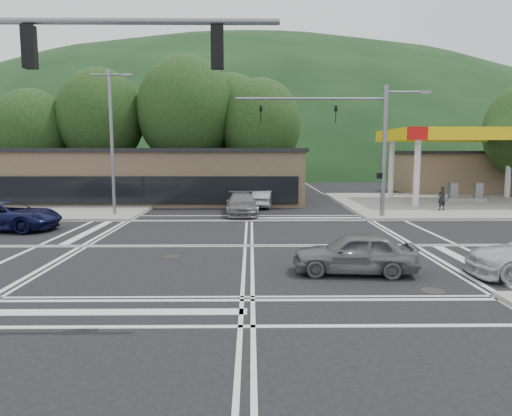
{
  "coord_description": "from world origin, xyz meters",
  "views": [
    {
      "loc": [
        0.1,
        -19.56,
        4.16
      ],
      "look_at": [
        0.34,
        2.1,
        1.4
      ],
      "focal_mm": 32.0,
      "sensor_mm": 36.0,
      "label": 1
    }
  ],
  "objects_px": {
    "car_northbound": "(242,204)",
    "pedestrian": "(442,198)",
    "car_grey_center": "(354,253)",
    "car_blue_west": "(6,215)",
    "car_queue_b": "(262,190)",
    "car_queue_a": "(263,199)"
  },
  "relations": [
    {
      "from": "car_northbound",
      "to": "pedestrian",
      "type": "bearing_deg",
      "value": 0.91
    },
    {
      "from": "car_grey_center",
      "to": "car_northbound",
      "type": "relative_size",
      "value": 0.85
    },
    {
      "from": "car_blue_west",
      "to": "car_queue_b",
      "type": "distance_m",
      "value": 19.96
    },
    {
      "from": "pedestrian",
      "to": "car_grey_center",
      "type": "bearing_deg",
      "value": 41.01
    },
    {
      "from": "car_blue_west",
      "to": "car_grey_center",
      "type": "distance_m",
      "value": 18.4
    },
    {
      "from": "car_northbound",
      "to": "car_blue_west",
      "type": "bearing_deg",
      "value": -158.58
    },
    {
      "from": "car_blue_west",
      "to": "car_queue_a",
      "type": "distance_m",
      "value": 16.61
    },
    {
      "from": "car_grey_center",
      "to": "car_northbound",
      "type": "bearing_deg",
      "value": -158.72
    },
    {
      "from": "car_queue_b",
      "to": "car_queue_a",
      "type": "bearing_deg",
      "value": 96.16
    },
    {
      "from": "pedestrian",
      "to": "car_blue_west",
      "type": "bearing_deg",
      "value": -3.13
    },
    {
      "from": "car_blue_west",
      "to": "car_queue_a",
      "type": "height_order",
      "value": "car_blue_west"
    },
    {
      "from": "car_queue_a",
      "to": "car_northbound",
      "type": "bearing_deg",
      "value": 77.71
    },
    {
      "from": "car_grey_center",
      "to": "car_queue_a",
      "type": "xyz_separation_m",
      "value": [
        -2.6,
        18.0,
        -0.07
      ]
    },
    {
      "from": "car_queue_b",
      "to": "pedestrian",
      "type": "height_order",
      "value": "pedestrian"
    },
    {
      "from": "car_grey_center",
      "to": "car_northbound",
      "type": "height_order",
      "value": "car_northbound"
    },
    {
      "from": "car_queue_a",
      "to": "pedestrian",
      "type": "relative_size",
      "value": 2.36
    },
    {
      "from": "car_blue_west",
      "to": "pedestrian",
      "type": "bearing_deg",
      "value": -70.17
    },
    {
      "from": "car_queue_b",
      "to": "pedestrian",
      "type": "xyz_separation_m",
      "value": [
        11.87,
        -8.02,
        0.14
      ]
    },
    {
      "from": "car_blue_west",
      "to": "car_queue_b",
      "type": "xyz_separation_m",
      "value": [
        13.68,
        14.54,
        0.05
      ]
    },
    {
      "from": "car_grey_center",
      "to": "car_queue_a",
      "type": "height_order",
      "value": "car_grey_center"
    },
    {
      "from": "car_queue_b",
      "to": "pedestrian",
      "type": "relative_size",
      "value": 2.96
    },
    {
      "from": "car_queue_a",
      "to": "pedestrian",
      "type": "xyz_separation_m",
      "value": [
        11.87,
        -2.91,
        0.33
      ]
    }
  ]
}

